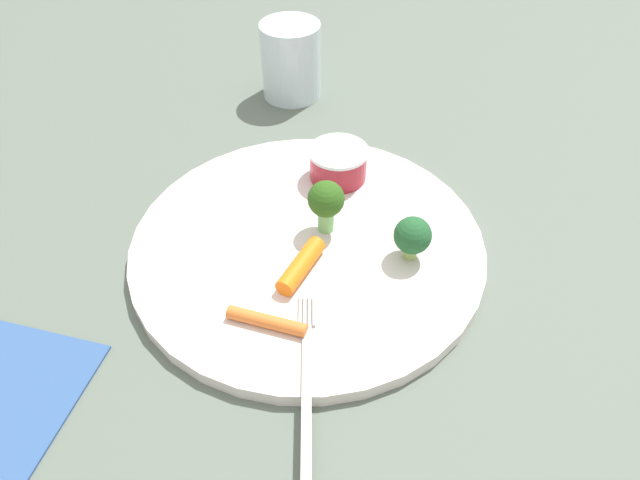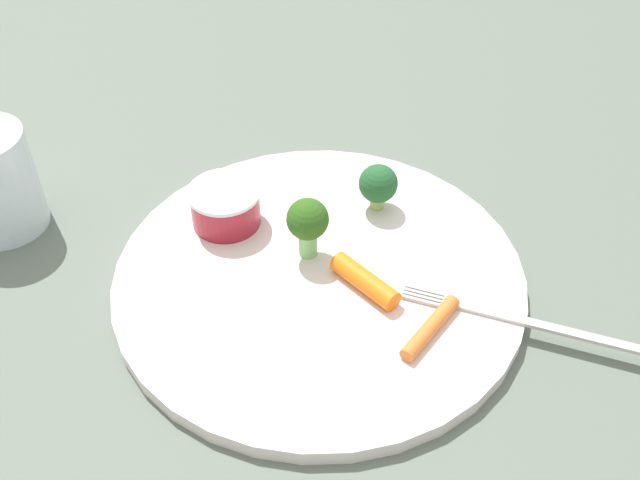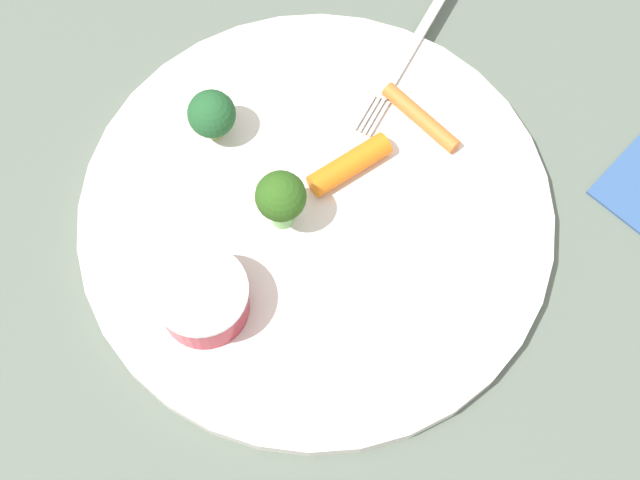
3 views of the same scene
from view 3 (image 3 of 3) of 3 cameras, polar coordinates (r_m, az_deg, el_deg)
The scene contains 8 objects.
ground_plane at distance 0.59m, azimuth -0.24°, elevation 1.22°, with size 2.40×2.40×0.00m, color #586257.
plate at distance 0.59m, azimuth -0.25°, elevation 1.46°, with size 0.29×0.29×0.01m, color silver.
sauce_cup at distance 0.55m, azimuth -6.96°, elevation -3.64°, with size 0.05×0.05×0.03m.
broccoli_floret_0 at distance 0.55m, azimuth -2.37°, elevation 2.53°, with size 0.03×0.03×0.05m.
broccoli_floret_1 at distance 0.59m, azimuth -6.54°, elevation 7.51°, with size 0.03×0.03×0.04m.
carrot_stick_0 at distance 0.59m, azimuth 1.79°, elevation 4.56°, with size 0.01×0.01×0.06m, color orange.
carrot_stick_1 at distance 0.61m, azimuth 6.07°, elevation 7.35°, with size 0.01×0.01×0.06m, color orange.
fork at distance 0.65m, azimuth 5.99°, elevation 12.16°, with size 0.17×0.06×0.00m.
Camera 3 is at (-0.16, -0.18, 0.54)m, focal length 53.13 mm.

